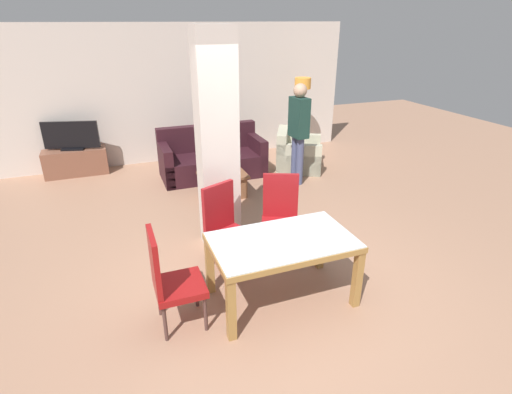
{
  "coord_description": "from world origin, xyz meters",
  "views": [
    {
      "loc": [
        -1.49,
        -3.16,
        2.74
      ],
      "look_at": [
        0.0,
        0.76,
        0.87
      ],
      "focal_mm": 28.0,
      "sensor_mm": 36.0,
      "label": 1
    }
  ],
  "objects_px": {
    "tv_screen": "(71,136)",
    "dining_chair_far_right": "(280,214)",
    "sofa": "(212,160)",
    "dining_chair_far_left": "(225,225)",
    "coffee_table": "(223,185)",
    "tv_stand": "(76,162)",
    "floor_lamp": "(302,91)",
    "bottle": "(210,169)",
    "armchair": "(297,155)",
    "dining_table": "(282,253)",
    "standing_person": "(299,127)",
    "dining_chair_head_left": "(170,278)"
  },
  "relations": [
    {
      "from": "tv_screen",
      "to": "dining_chair_far_right",
      "type": "bearing_deg",
      "value": 137.1
    },
    {
      "from": "dining_chair_far_right",
      "to": "sofa",
      "type": "relative_size",
      "value": 0.54
    },
    {
      "from": "dining_chair_far_left",
      "to": "coffee_table",
      "type": "bearing_deg",
      "value": -129.39
    },
    {
      "from": "dining_chair_far_left",
      "to": "coffee_table",
      "type": "height_order",
      "value": "dining_chair_far_left"
    },
    {
      "from": "dining_chair_far_right",
      "to": "coffee_table",
      "type": "xyz_separation_m",
      "value": [
        -0.16,
        1.97,
        -0.34
      ]
    },
    {
      "from": "tv_stand",
      "to": "floor_lamp",
      "type": "bearing_deg",
      "value": -5.25
    },
    {
      "from": "coffee_table",
      "to": "bottle",
      "type": "relative_size",
      "value": 2.98
    },
    {
      "from": "dining_chair_far_left",
      "to": "tv_screen",
      "type": "xyz_separation_m",
      "value": [
        -1.78,
        4.0,
        0.21
      ]
    },
    {
      "from": "sofa",
      "to": "armchair",
      "type": "distance_m",
      "value": 1.69
    },
    {
      "from": "dining_chair_far_right",
      "to": "tv_screen",
      "type": "distance_m",
      "value": 4.69
    },
    {
      "from": "sofa",
      "to": "armchair",
      "type": "relative_size",
      "value": 1.61
    },
    {
      "from": "dining_table",
      "to": "floor_lamp",
      "type": "xyz_separation_m",
      "value": [
        2.41,
        4.39,
        0.83
      ]
    },
    {
      "from": "standing_person",
      "to": "armchair",
      "type": "bearing_deg",
      "value": -31.05
    },
    {
      "from": "dining_chair_far_left",
      "to": "standing_person",
      "type": "xyz_separation_m",
      "value": [
        1.99,
        2.14,
        0.49
      ]
    },
    {
      "from": "dining_chair_head_left",
      "to": "standing_person",
      "type": "height_order",
      "value": "standing_person"
    },
    {
      "from": "dining_chair_far_right",
      "to": "floor_lamp",
      "type": "relative_size",
      "value": 0.62
    },
    {
      "from": "dining_table",
      "to": "floor_lamp",
      "type": "distance_m",
      "value": 5.08
    },
    {
      "from": "dining_chair_head_left",
      "to": "bottle",
      "type": "xyz_separation_m",
      "value": [
        1.14,
        2.85,
        -0.05
      ]
    },
    {
      "from": "armchair",
      "to": "standing_person",
      "type": "xyz_separation_m",
      "value": [
        -0.34,
        -0.68,
        0.76
      ]
    },
    {
      "from": "dining_table",
      "to": "bottle",
      "type": "bearing_deg",
      "value": 90.13
    },
    {
      "from": "dining_chair_head_left",
      "to": "coffee_table",
      "type": "xyz_separation_m",
      "value": [
        1.34,
        2.83,
        -0.34
      ]
    },
    {
      "from": "dining_chair_head_left",
      "to": "floor_lamp",
      "type": "height_order",
      "value": "floor_lamp"
    },
    {
      "from": "armchair",
      "to": "bottle",
      "type": "xyz_separation_m",
      "value": [
        -1.97,
        -0.78,
        0.22
      ]
    },
    {
      "from": "armchair",
      "to": "floor_lamp",
      "type": "bearing_deg",
      "value": 176.66
    },
    {
      "from": "coffee_table",
      "to": "tv_stand",
      "type": "distance_m",
      "value": 3.07
    },
    {
      "from": "dining_table",
      "to": "standing_person",
      "type": "height_order",
      "value": "standing_person"
    },
    {
      "from": "armchair",
      "to": "coffee_table",
      "type": "height_order",
      "value": "armchair"
    },
    {
      "from": "dining_chair_far_right",
      "to": "sofa",
      "type": "distance_m",
      "value": 3.03
    },
    {
      "from": "dining_chair_head_left",
      "to": "bottle",
      "type": "distance_m",
      "value": 3.07
    },
    {
      "from": "tv_screen",
      "to": "floor_lamp",
      "type": "relative_size",
      "value": 0.59
    },
    {
      "from": "dining_chair_far_right",
      "to": "armchair",
      "type": "distance_m",
      "value": 3.22
    },
    {
      "from": "sofa",
      "to": "standing_person",
      "type": "distance_m",
      "value": 1.78
    },
    {
      "from": "dining_chair_head_left",
      "to": "dining_chair_far_right",
      "type": "relative_size",
      "value": 1.0
    },
    {
      "from": "floor_lamp",
      "to": "coffee_table",
      "type": "bearing_deg",
      "value": -144.76
    },
    {
      "from": "armchair",
      "to": "dining_chair_far_left",
      "type": "bearing_deg",
      "value": -12.28
    },
    {
      "from": "dining_chair_far_left",
      "to": "sofa",
      "type": "distance_m",
      "value": 3.14
    },
    {
      "from": "dining_chair_head_left",
      "to": "dining_chair_far_left",
      "type": "height_order",
      "value": "same"
    },
    {
      "from": "sofa",
      "to": "bottle",
      "type": "distance_m",
      "value": 1.08
    },
    {
      "from": "dining_chair_far_left",
      "to": "floor_lamp",
      "type": "height_order",
      "value": "floor_lamp"
    },
    {
      "from": "sofa",
      "to": "tv_stand",
      "type": "bearing_deg",
      "value": -21.23
    },
    {
      "from": "coffee_table",
      "to": "bottle",
      "type": "xyz_separation_m",
      "value": [
        -0.2,
        0.02,
        0.29
      ]
    },
    {
      "from": "dining_chair_head_left",
      "to": "coffee_table",
      "type": "height_order",
      "value": "dining_chair_head_left"
    },
    {
      "from": "dining_table",
      "to": "floor_lamp",
      "type": "relative_size",
      "value": 0.88
    },
    {
      "from": "armchair",
      "to": "sofa",
      "type": "bearing_deg",
      "value": -70.84
    },
    {
      "from": "bottle",
      "to": "standing_person",
      "type": "height_order",
      "value": "standing_person"
    },
    {
      "from": "sofa",
      "to": "coffee_table",
      "type": "xyz_separation_m",
      "value": [
        -0.09,
        -1.04,
        -0.1
      ]
    },
    {
      "from": "dining_chair_far_right",
      "to": "armchair",
      "type": "xyz_separation_m",
      "value": [
        1.6,
        2.78,
        -0.27
      ]
    },
    {
      "from": "tv_screen",
      "to": "floor_lamp",
      "type": "height_order",
      "value": "floor_lamp"
    },
    {
      "from": "tv_screen",
      "to": "bottle",
      "type": "bearing_deg",
      "value": 152.24
    },
    {
      "from": "dining_table",
      "to": "dining_chair_far_left",
      "type": "relative_size",
      "value": 1.4
    }
  ]
}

